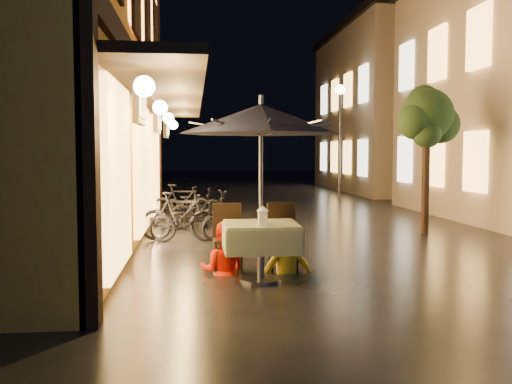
{
  "coord_description": "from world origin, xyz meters",
  "views": [
    {
      "loc": [
        -2.45,
        -7.03,
        1.72
      ],
      "look_at": [
        -1.58,
        1.02,
        1.15
      ],
      "focal_mm": 40.0,
      "sensor_mm": 36.0,
      "label": 1
    }
  ],
  "objects": [
    {
      "name": "patio_umbrella",
      "position": [
        -1.58,
        0.42,
        2.15
      ],
      "size": [
        2.15,
        2.15,
        2.46
      ],
      "color": "#59595E",
      "rests_on": "ground"
    },
    {
      "name": "person_orange",
      "position": [
        -2.04,
        1.01,
        0.71
      ],
      "size": [
        0.79,
        0.68,
        1.42
      ],
      "primitive_type": "imported",
      "rotation": [
        0.0,
        0.0,
        2.91
      ],
      "color": "red",
      "rests_on": "ground"
    },
    {
      "name": "street_tree",
      "position": [
        2.41,
        4.51,
        2.42
      ],
      "size": [
        1.43,
        1.2,
        3.15
      ],
      "color": "black",
      "rests_on": "ground"
    },
    {
      "name": "east_building_far",
      "position": [
        7.49,
        18.0,
        3.66
      ],
      "size": [
        7.3,
        10.3,
        7.3
      ],
      "color": "#A59884",
      "rests_on": "ground"
    },
    {
      "name": "bicycle_4",
      "position": [
        -2.49,
        7.55,
        0.41
      ],
      "size": [
        1.6,
        0.72,
        0.81
      ],
      "primitive_type": "imported",
      "rotation": [
        0.0,
        0.0,
        1.45
      ],
      "color": "black",
      "rests_on": "ground"
    },
    {
      "name": "west_building",
      "position": [
        -5.72,
        4.0,
        3.71
      ],
      "size": [
        5.9,
        11.4,
        7.4
      ],
      "color": "orange",
      "rests_on": "ground"
    },
    {
      "name": "streetlamp_far",
      "position": [
        3.0,
        14.0,
        2.92
      ],
      "size": [
        0.36,
        0.36,
        4.23
      ],
      "color": "#59595E",
      "rests_on": "ground"
    },
    {
      "name": "person_yellow",
      "position": [
        -1.16,
        0.97,
        0.75
      ],
      "size": [
        1.04,
        0.69,
        1.5
      ],
      "primitive_type": "imported",
      "rotation": [
        0.0,
        0.0,
        3.28
      ],
      "color": "yellow",
      "rests_on": "ground"
    },
    {
      "name": "cafe_table",
      "position": [
        -1.58,
        0.42,
        0.59
      ],
      "size": [
        0.99,
        0.99,
        0.78
      ],
      "color": "#59595E",
      "rests_on": "ground"
    },
    {
      "name": "bicycle_1",
      "position": [
        -2.72,
        3.99,
        0.47
      ],
      "size": [
        1.63,
        0.7,
        0.95
      ],
      "primitive_type": "imported",
      "rotation": [
        0.0,
        0.0,
        1.41
      ],
      "color": "black",
      "rests_on": "ground"
    },
    {
      "name": "bicycle_2",
      "position": [
        -2.22,
        5.85,
        0.43
      ],
      "size": [
        1.71,
        0.96,
        0.85
      ],
      "primitive_type": "imported",
      "rotation": [
        0.0,
        0.0,
        1.83
      ],
      "color": "black",
      "rests_on": "ground"
    },
    {
      "name": "bicycle_3",
      "position": [
        -2.76,
        7.18,
        0.46
      ],
      "size": [
        1.59,
        0.71,
        0.92
      ],
      "primitive_type": "imported",
      "rotation": [
        0.0,
        0.0,
        1.39
      ],
      "color": "black",
      "rests_on": "ground"
    },
    {
      "name": "cafe_chair_right",
      "position": [
        -1.18,
        1.16,
        0.54
      ],
      "size": [
        0.42,
        0.42,
        0.97
      ],
      "color": "black",
      "rests_on": "ground"
    },
    {
      "name": "ground",
      "position": [
        0.0,
        0.0,
        0.0
      ],
      "size": [
        90.0,
        90.0,
        0.0
      ],
      "primitive_type": "plane",
      "color": "black",
      "rests_on": "ground"
    },
    {
      "name": "bicycle_0",
      "position": [
        -2.56,
        3.86,
        0.4
      ],
      "size": [
        1.54,
        0.62,
        0.8
      ],
      "primitive_type": "imported",
      "rotation": [
        0.0,
        0.0,
        1.51
      ],
      "color": "black",
      "rests_on": "ground"
    },
    {
      "name": "table_lantern",
      "position": [
        -1.58,
        0.21,
        0.92
      ],
      "size": [
        0.16,
        0.16,
        0.25
      ],
      "color": "white",
      "rests_on": "cafe_table"
    },
    {
      "name": "cafe_chair_left",
      "position": [
        -1.98,
        1.16,
        0.54
      ],
      "size": [
        0.42,
        0.42,
        0.97
      ],
      "color": "black",
      "rests_on": "ground"
    }
  ]
}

